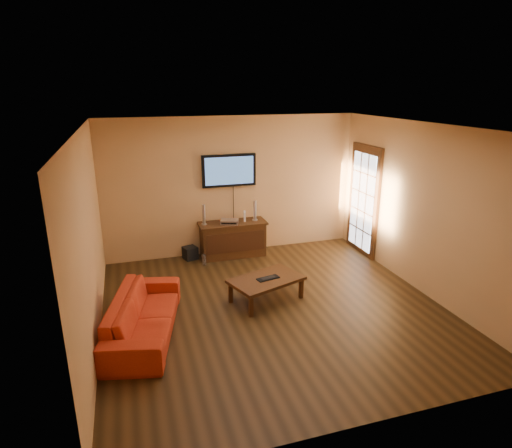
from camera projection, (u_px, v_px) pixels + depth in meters
name	position (u px, v px, depth m)	size (l,w,h in m)	color
ground_plane	(274.00, 308.00, 6.52)	(5.00, 5.00, 0.00)	black
room_walls	(262.00, 191.00, 6.56)	(5.00, 5.00, 5.00)	tan
french_door	(363.00, 202.00, 8.42)	(0.07, 1.02, 2.22)	#351C0C
media_console	(233.00, 239.00, 8.43)	(1.32, 0.50, 0.69)	#351C0C
television	(229.00, 170.00, 8.21)	(1.06, 0.08, 0.62)	black
coffee_table	(266.00, 281.00, 6.66)	(1.26, 0.99, 0.37)	#351C0C
sofa	(143.00, 309.00, 5.72)	(1.94, 0.57, 0.76)	#B52D14
speaker_left	(204.00, 215.00, 8.14)	(0.11, 0.11, 0.40)	silver
speaker_right	(255.00, 211.00, 8.41)	(0.11, 0.11, 0.40)	silver
av_receiver	(230.00, 222.00, 8.25)	(0.34, 0.24, 0.08)	silver
game_console	(245.00, 216.00, 8.39)	(0.04, 0.14, 0.19)	white
subwoofer	(190.00, 253.00, 8.33)	(0.24, 0.24, 0.24)	black
bottle	(204.00, 260.00, 8.04)	(0.08, 0.08, 0.23)	white
keyboard	(268.00, 278.00, 6.63)	(0.38, 0.21, 0.02)	black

